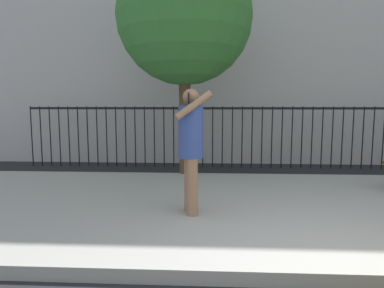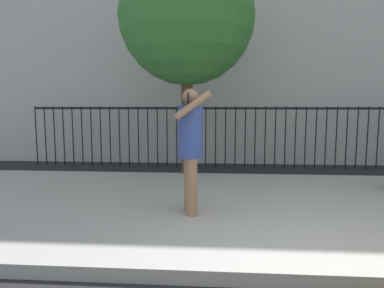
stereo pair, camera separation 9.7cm
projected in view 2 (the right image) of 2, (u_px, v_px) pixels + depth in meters
sidewalk at (290, 208)px, 5.20m from camera, size 28.00×4.40×0.15m
iron_fence at (260, 129)px, 8.75m from camera, size 12.03×0.04×1.60m
pedestrian_on_phone at (190, 142)px, 4.66m from camera, size 0.51×0.71×1.72m
street_tree_near at (187, 17)px, 7.11m from camera, size 2.85×2.85×4.91m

